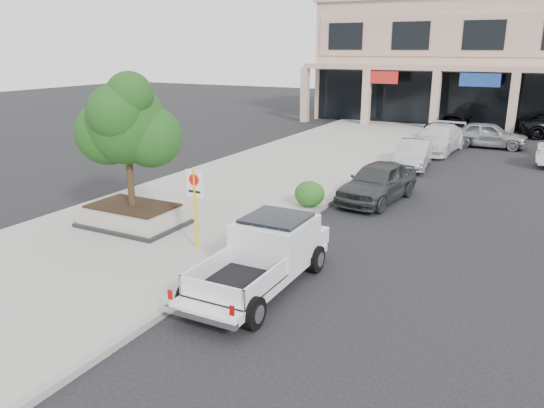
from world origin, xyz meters
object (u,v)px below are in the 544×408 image
at_px(planter_tree, 133,124).
at_px(curb_car_a, 378,182).
at_px(no_parking_sign, 195,198).
at_px(planter, 133,215).
at_px(pickup_truck, 258,258).
at_px(curb_car_c, 437,139).
at_px(lot_car_a, 488,135).
at_px(curb_car_d, 452,126).
at_px(curb_car_b, 414,154).

height_order(planter_tree, curb_car_a, planter_tree).
distance_m(planter_tree, no_parking_sign, 3.50).
xyz_separation_m(planter, curb_car_a, (5.96, 6.93, 0.28)).
bearing_deg(pickup_truck, no_parking_sign, 154.88).
bearing_deg(curb_car_a, pickup_truck, -84.04).
distance_m(curb_car_a, curb_car_c, 11.17).
xyz_separation_m(no_parking_sign, curb_car_a, (2.94, 7.65, -0.88)).
bearing_deg(lot_car_a, pickup_truck, 172.74).
height_order(planter, pickup_truck, pickup_truck).
distance_m(planter_tree, pickup_truck, 6.54).
bearing_deg(curb_car_d, curb_car_c, -82.36).
bearing_deg(pickup_truck, curb_car_c, 88.99).
height_order(curb_car_b, curb_car_d, curb_car_d).
relative_size(curb_car_d, lot_car_a, 1.24).
xyz_separation_m(planter, no_parking_sign, (3.02, -0.72, 1.16)).
bearing_deg(no_parking_sign, planter_tree, 163.23).
bearing_deg(planter, pickup_truck, -18.95).
bearing_deg(curb_car_a, curb_car_b, 99.10).
bearing_deg(planter_tree, curb_car_a, 49.30).
bearing_deg(lot_car_a, curb_car_a, 169.65).
xyz_separation_m(planter, curb_car_b, (5.76, 13.50, 0.19)).
distance_m(no_parking_sign, pickup_truck, 3.11).
xyz_separation_m(pickup_truck, curb_car_b, (0.02, 15.47, -0.14)).
bearing_deg(curb_car_d, planter, -97.94).
relative_size(pickup_truck, curb_car_b, 1.26).
xyz_separation_m(curb_car_b, curb_car_c, (0.20, 4.60, 0.09)).
xyz_separation_m(curb_car_a, curb_car_d, (-0.18, 16.80, 0.00)).
distance_m(planter, curb_car_d, 24.42).
relative_size(no_parking_sign, curb_car_b, 0.57).
xyz_separation_m(pickup_truck, curb_car_a, (0.22, 8.90, -0.05)).
bearing_deg(pickup_truck, curb_car_b, 89.55).
xyz_separation_m(curb_car_c, curb_car_d, (-0.18, 5.63, -0.01)).
relative_size(curb_car_a, lot_car_a, 1.01).
distance_m(pickup_truck, curb_car_d, 25.70).
xyz_separation_m(no_parking_sign, pickup_truck, (2.72, -1.25, -0.83)).
bearing_deg(no_parking_sign, curb_car_c, 81.10).
distance_m(pickup_truck, lot_car_a, 23.13).
bearing_deg(curb_car_a, planter_tree, -123.34).
distance_m(curb_car_a, curb_car_d, 16.80).
bearing_deg(planter, curb_car_c, 71.75).
xyz_separation_m(planter_tree, curb_car_d, (5.65, 23.57, -2.66)).
bearing_deg(curb_car_c, curb_car_b, -87.78).
height_order(planter_tree, curb_car_d, planter_tree).
bearing_deg(lot_car_a, curb_car_c, 140.37).
bearing_deg(lot_car_a, planter, 157.53).
height_order(planter_tree, no_parking_sign, planter_tree).
height_order(planter_tree, lot_car_a, planter_tree).
height_order(curb_car_d, lot_car_a, curb_car_d).
height_order(pickup_truck, curb_car_c, pickup_truck).
xyz_separation_m(curb_car_d, lot_car_a, (2.52, -2.71, -0.01)).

